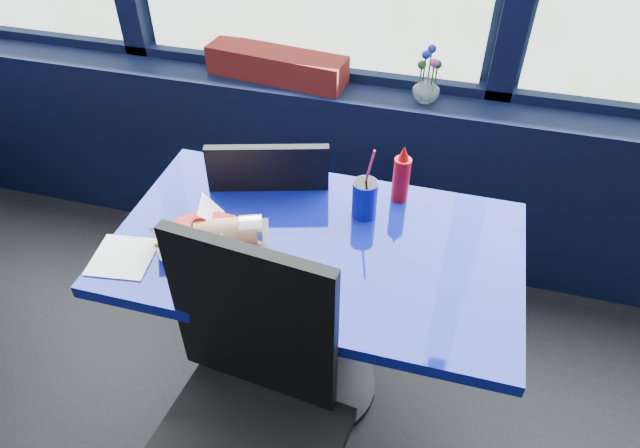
# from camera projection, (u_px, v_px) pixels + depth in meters

# --- Properties ---
(window_sill) EXTENTS (5.00, 0.26, 0.80)m
(window_sill) POSITION_uv_depth(u_px,v_px,m) (304.00, 161.00, 2.61)
(window_sill) COLOR black
(window_sill) RESTS_ON ground
(near_table) EXTENTS (1.20, 0.70, 0.75)m
(near_table) POSITION_uv_depth(u_px,v_px,m) (316.00, 284.00, 1.81)
(near_table) COLOR black
(near_table) RESTS_ON ground
(chair_near_front) EXTENTS (0.52, 0.52, 1.04)m
(chair_near_front) POSITION_uv_depth(u_px,v_px,m) (246.00, 408.00, 1.45)
(chair_near_front) COLOR black
(chair_near_front) RESTS_ON ground
(chair_near_back) EXTENTS (0.51, 0.51, 0.91)m
(chair_near_back) POSITION_uv_depth(u_px,v_px,m) (291.00, 220.00, 2.11)
(chair_near_back) COLOR black
(chair_near_back) RESTS_ON ground
(planter_box) EXTENTS (0.60, 0.22, 0.12)m
(planter_box) POSITION_uv_depth(u_px,v_px,m) (277.00, 65.00, 2.33)
(planter_box) COLOR maroon
(planter_box) RESTS_ON window_sill
(flower_vase) EXTENTS (0.11, 0.11, 0.22)m
(flower_vase) POSITION_uv_depth(u_px,v_px,m) (427.00, 85.00, 2.18)
(flower_vase) COLOR silver
(flower_vase) RESTS_ON window_sill
(food_basket) EXTENTS (0.31, 0.30, 0.11)m
(food_basket) POSITION_uv_depth(u_px,v_px,m) (213.00, 239.00, 1.64)
(food_basket) COLOR #AE0B0D
(food_basket) RESTS_ON near_table
(ketchup_bottle) EXTENTS (0.05, 0.05, 0.20)m
(ketchup_bottle) POSITION_uv_depth(u_px,v_px,m) (401.00, 176.00, 1.79)
(ketchup_bottle) COLOR #AE0B0D
(ketchup_bottle) RESTS_ON near_table
(soda_cup) EXTENTS (0.08, 0.08, 0.26)m
(soda_cup) POSITION_uv_depth(u_px,v_px,m) (365.00, 198.00, 1.74)
(soda_cup) COLOR #0B1081
(soda_cup) RESTS_ON near_table
(napkin) EXTENTS (0.19, 0.19, 0.00)m
(napkin) POSITION_uv_depth(u_px,v_px,m) (123.00, 257.00, 1.64)
(napkin) COLOR white
(napkin) RESTS_ON near_table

